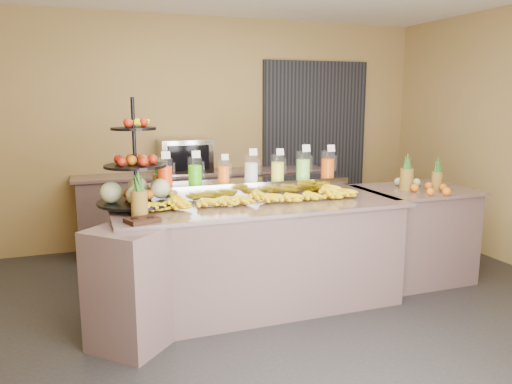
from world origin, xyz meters
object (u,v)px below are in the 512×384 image
fruit_stand (141,180)px  oven_warmer (185,156)px  right_fruit_pile (426,185)px  banana_heap (254,196)px  pitcher_tray (251,188)px  condiment_caddy (142,220)px

fruit_stand → oven_warmer: 1.97m
fruit_stand → right_fruit_pile: bearing=-12.3°
oven_warmer → banana_heap: bearing=-85.1°
banana_heap → right_fruit_pile: size_ratio=4.88×
pitcher_tray → condiment_caddy: size_ratio=8.28×
condiment_caddy → oven_warmer: 2.47m
pitcher_tray → oven_warmer: oven_warmer is taller
banana_heap → fruit_stand: fruit_stand is taller
right_fruit_pile → pitcher_tray: bearing=168.2°
condiment_caddy → right_fruit_pile: (2.73, 0.32, 0.05)m
fruit_stand → condiment_caddy: fruit_stand is taller
pitcher_tray → banana_heap: (-0.07, -0.29, -0.01)m
banana_heap → fruit_stand: size_ratio=2.19×
condiment_caddy → right_fruit_pile: size_ratio=0.56×
banana_heap → fruit_stand: 0.96m
fruit_stand → oven_warmer: (0.74, 1.82, -0.03)m
fruit_stand → banana_heap: bearing=-16.5°
oven_warmer → right_fruit_pile: bearing=-47.0°
pitcher_tray → right_fruit_pile: (1.66, -0.35, -0.01)m
pitcher_tray → oven_warmer: 1.70m
fruit_stand → pitcher_tray: bearing=0.6°
banana_heap → condiment_caddy: banana_heap is taller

